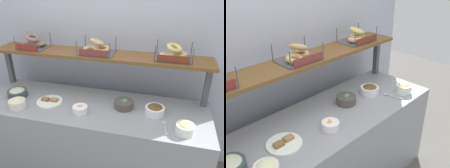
{
  "view_description": "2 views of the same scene",
  "coord_description": "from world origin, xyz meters",
  "views": [
    {
      "loc": [
        0.67,
        -1.73,
        1.96
      ],
      "look_at": [
        0.21,
        0.02,
        1.09
      ],
      "focal_mm": 36.62,
      "sensor_mm": 36.0,
      "label": 1
    },
    {
      "loc": [
        -1.15,
        -1.31,
        2.01
      ],
      "look_at": [
        0.21,
        0.04,
        1.07
      ],
      "focal_mm": 41.82,
      "sensor_mm": 36.0,
      "label": 2
    }
  ],
  "objects": [
    {
      "name": "shelf_riser_left",
      "position": [
        -1.03,
        0.27,
        1.05
      ],
      "size": [
        0.05,
        0.05,
        0.4
      ],
      "primitive_type": "cube",
      "color": "#4C4C51",
      "rests_on": "deli_counter"
    },
    {
      "name": "deli_counter",
      "position": [
        0.0,
        0.0,
        0.42
      ],
      "size": [
        2.18,
        0.7,
        0.85
      ],
      "primitive_type": "cube",
      "color": "gray",
      "rests_on": "ground_plane"
    },
    {
      "name": "serving_plate_white",
      "position": [
        -0.4,
        -0.04,
        0.86
      ],
      "size": [
        0.25,
        0.25,
        0.04
      ],
      "color": "white",
      "rests_on": "deli_counter"
    },
    {
      "name": "back_wall",
      "position": [
        0.0,
        0.55,
        1.2
      ],
      "size": [
        3.38,
        0.06,
        2.4
      ],
      "primitive_type": "cube",
      "color": "#A7ADBE",
      "rests_on": "ground_plane"
    },
    {
      "name": "bowl_potato_salad",
      "position": [
        -0.63,
        -0.21,
        0.9
      ],
      "size": [
        0.15,
        0.15,
        0.1
      ],
      "color": "white",
      "rests_on": "deli_counter"
    },
    {
      "name": "bowl_egg_salad",
      "position": [
        0.85,
        -0.21,
        0.9
      ],
      "size": [
        0.14,
        0.14,
        0.1
      ],
      "color": "white",
      "rests_on": "deli_counter"
    },
    {
      "name": "bowl_chocolate_spread",
      "position": [
        0.6,
        0.01,
        0.89
      ],
      "size": [
        0.17,
        0.17,
        0.09
      ],
      "color": "white",
      "rests_on": "deli_counter"
    },
    {
      "name": "bagel_basket_plain",
      "position": [
        0.7,
        0.27,
        1.33
      ],
      "size": [
        0.32,
        0.24,
        0.14
      ],
      "color": "#4C4C51",
      "rests_on": "upper_shelf"
    },
    {
      "name": "bowl_fruit_salad",
      "position": [
        -0.05,
        -0.13,
        0.88
      ],
      "size": [
        0.13,
        0.13,
        0.07
      ],
      "color": "white",
      "rests_on": "deli_counter"
    },
    {
      "name": "upper_shelf",
      "position": [
        0.0,
        0.27,
        1.26
      ],
      "size": [
        2.14,
        0.32,
        0.03
      ],
      "primitive_type": "cube",
      "color": "brown",
      "rests_on": "shelf_riser_left"
    },
    {
      "name": "bagel_basket_sesame",
      "position": [
        -0.01,
        0.26,
        1.33
      ],
      "size": [
        0.33,
        0.25,
        0.16
      ],
      "color": "#4C4C51",
      "rests_on": "upper_shelf"
    },
    {
      "name": "serving_spoon_near_plate",
      "position": [
        0.7,
        -0.16,
        0.86
      ],
      "size": [
        0.05,
        0.18,
        0.01
      ],
      "color": "#B7B7BC",
      "rests_on": "deli_counter"
    },
    {
      "name": "bagel_basket_poppy",
      "position": [
        -0.69,
        0.26,
        1.33
      ],
      "size": [
        0.28,
        0.25,
        0.15
      ],
      "color": "#4C4C51",
      "rests_on": "upper_shelf"
    },
    {
      "name": "bowl_tuna_salad",
      "position": [
        -0.76,
        -0.02,
        0.89
      ],
      "size": [
        0.19,
        0.19,
        0.09
      ],
      "color": "#35464B",
      "rests_on": "deli_counter"
    },
    {
      "name": "bowl_veggie_mix",
      "position": [
        0.31,
        0.04,
        0.89
      ],
      "size": [
        0.18,
        0.18,
        0.09
      ],
      "color": "#4D4741",
      "rests_on": "deli_counter"
    },
    {
      "name": "shelf_riser_right",
      "position": [
        1.03,
        0.27,
        1.05
      ],
      "size": [
        0.05,
        0.05,
        0.4
      ],
      "primitive_type": "cube",
      "color": "#4C4C51",
      "rests_on": "deli_counter"
    }
  ]
}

